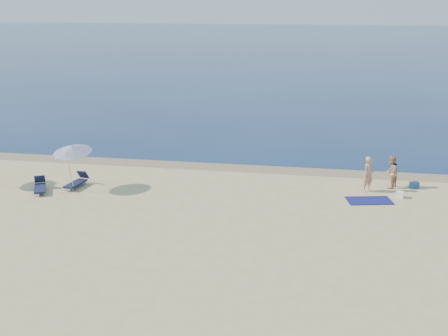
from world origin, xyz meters
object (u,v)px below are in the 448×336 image
(person_right, at_px, (391,172))
(blue_cooler, at_px, (414,185))
(umbrella_near, at_px, (72,149))
(person_left, at_px, (369,174))

(person_right, relative_size, blue_cooler, 4.00)
(blue_cooler, height_order, umbrella_near, umbrella_near)
(person_left, height_order, blue_cooler, person_left)
(person_right, distance_m, blue_cooler, 1.34)
(person_left, height_order, umbrella_near, umbrella_near)
(person_left, bearing_deg, umbrella_near, 143.26)
(person_right, xyz_separation_m, blue_cooler, (1.15, 0.19, -0.66))
(person_left, bearing_deg, person_right, -11.93)
(person_right, height_order, blue_cooler, person_right)
(person_left, relative_size, umbrella_near, 0.72)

